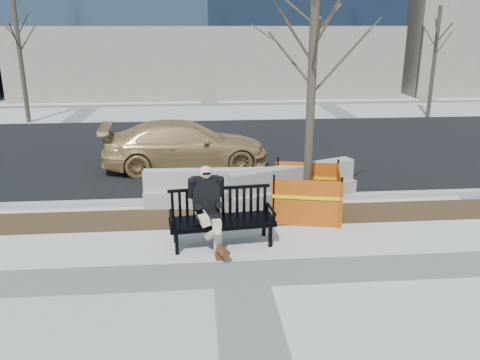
% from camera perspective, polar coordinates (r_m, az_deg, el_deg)
% --- Properties ---
extents(ground, '(120.00, 120.00, 0.00)m').
position_cam_1_polar(ground, '(8.53, 0.02, -10.90)').
color(ground, beige).
rests_on(ground, ground).
extents(mulch_strip, '(40.00, 1.20, 0.02)m').
position_cam_1_polar(mulch_strip, '(10.88, -1.17, -4.32)').
color(mulch_strip, '#47301C').
rests_on(mulch_strip, ground).
extents(asphalt_street, '(60.00, 10.40, 0.01)m').
position_cam_1_polar(asphalt_street, '(16.78, -2.59, 3.64)').
color(asphalt_street, black).
rests_on(asphalt_street, ground).
extents(curb, '(60.00, 0.25, 0.12)m').
position_cam_1_polar(curb, '(11.74, -1.48, -2.33)').
color(curb, '#9E9B93').
rests_on(curb, ground).
extents(bench, '(2.12, 0.94, 1.09)m').
position_cam_1_polar(bench, '(9.58, -2.09, -7.53)').
color(bench, black).
rests_on(bench, ground).
extents(seated_man, '(0.78, 1.18, 1.56)m').
position_cam_1_polar(seated_man, '(9.60, -3.77, -7.51)').
color(seated_man, black).
rests_on(seated_man, ground).
extents(tree_fence, '(2.66, 2.66, 5.57)m').
position_cam_1_polar(tree_fence, '(11.14, 7.71, -3.96)').
color(tree_fence, '#DD5613').
rests_on(tree_fence, ground).
extents(sedan, '(4.95, 2.29, 1.40)m').
position_cam_1_polar(sedan, '(14.65, -6.30, 1.43)').
color(sedan, tan).
rests_on(sedan, ground).
extents(jersey_barrier_left, '(3.09, 0.71, 0.88)m').
position_cam_1_polar(jersey_barrier_left, '(11.63, -3.52, -2.89)').
color(jersey_barrier_left, '#A5A29B').
rests_on(jersey_barrier_left, ground).
extents(jersey_barrier_right, '(3.32, 1.78, 0.95)m').
position_cam_1_polar(jersey_barrier_right, '(11.75, 6.05, -2.73)').
color(jersey_barrier_right, gray).
rests_on(jersey_barrier_right, ground).
extents(far_tree_left, '(2.79, 2.79, 5.73)m').
position_cam_1_polar(far_tree_left, '(23.44, -23.46, 6.25)').
color(far_tree_left, '#473A2D').
rests_on(far_tree_left, ground).
extents(far_tree_right, '(2.22, 2.22, 5.26)m').
position_cam_1_polar(far_tree_right, '(24.34, 21.09, 6.90)').
color(far_tree_right, '#443A2C').
rests_on(far_tree_right, ground).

